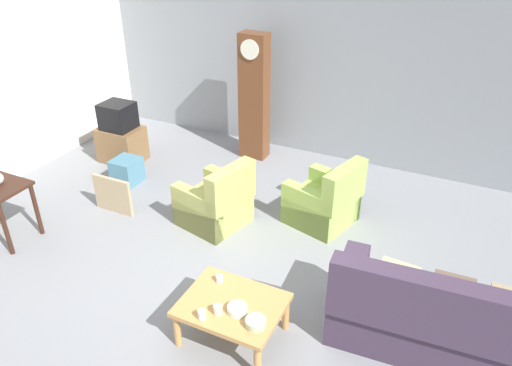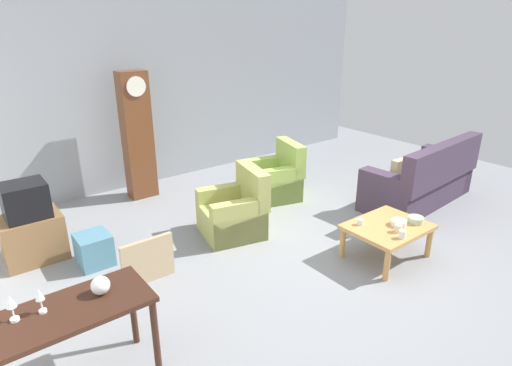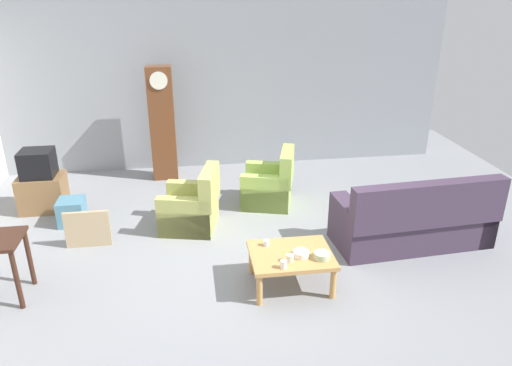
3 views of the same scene
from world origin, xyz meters
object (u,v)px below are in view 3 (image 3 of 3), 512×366
framed_picture_leaning (88,229)px  grandfather_clock (162,124)px  bowl_white_stacked (301,254)px  couch_floral (414,221)px  armchair_olive_near (192,208)px  coffee_table_wood (291,258)px  storage_box_blue (72,212)px  cup_blue_rimmed (266,243)px  armchair_olive_far (270,186)px  bowl_shallow_green (322,255)px  tv_crt (38,163)px  cup_cream_tall (290,258)px  cup_white_porcelain (284,264)px  tv_stand_cabinet (43,193)px

framed_picture_leaning → grandfather_clock: bearing=67.9°
framed_picture_leaning → bowl_white_stacked: size_ratio=3.18×
couch_floral → framed_picture_leaning: 4.44m
armchair_olive_near → coffee_table_wood: armchair_olive_near is taller
storage_box_blue → cup_blue_rimmed: (2.64, -1.81, 0.27)m
grandfather_clock → bowl_white_stacked: grandfather_clock is taller
armchair_olive_far → coffee_table_wood: armchair_olive_far is taller
bowl_white_stacked → bowl_shallow_green: bearing=-19.9°
framed_picture_leaning → tv_crt: bearing=124.6°
couch_floral → tv_crt: 5.64m
coffee_table_wood → storage_box_blue: (-2.90, 2.03, -0.18)m
armchair_olive_near → coffee_table_wood: bearing=-55.7°
cup_cream_tall → bowl_white_stacked: 0.18m
coffee_table_wood → couch_floral: bearing=20.7°
couch_floral → grandfather_clock: bearing=138.9°
tv_crt → cup_cream_tall: 4.38m
tv_crt → bowl_shallow_green: size_ratio=2.52×
armchair_olive_near → cup_blue_rimmed: bearing=-58.9°
coffee_table_wood → framed_picture_leaning: size_ratio=1.60×
armchair_olive_near → armchair_olive_far: 1.42m
coffee_table_wood → cup_white_porcelain: size_ratio=10.27×
armchair_olive_near → grandfather_clock: size_ratio=0.46×
armchair_olive_near → storage_box_blue: (-1.78, 0.38, -0.11)m
cup_white_porcelain → tv_stand_cabinet: bearing=138.7°
storage_box_blue → armchair_olive_near: bearing=-12.1°
armchair_olive_near → bowl_white_stacked: bearing=-54.6°
armchair_olive_near → grandfather_clock: grandfather_clock is taller
bowl_white_stacked → grandfather_clock: bearing=113.8°
armchair_olive_near → grandfather_clock: bearing=102.2°
armchair_olive_far → bowl_white_stacked: (-0.04, -2.37, 0.16)m
tv_crt → armchair_olive_near: bearing=-22.3°
cup_blue_rimmed → bowl_white_stacked: 0.46m
armchair_olive_near → framed_picture_leaning: (-1.42, -0.35, -0.04)m
armchair_olive_far → coffee_table_wood: size_ratio=1.01×
couch_floral → armchair_olive_far: size_ratio=2.23×
grandfather_clock → cup_white_porcelain: bearing=-70.5°
cup_white_porcelain → bowl_shallow_green: (0.48, 0.14, -0.01)m
tv_stand_cabinet → storage_box_blue: tv_stand_cabinet is taller
couch_floral → coffee_table_wood: size_ratio=2.25×
cup_blue_rimmed → cup_cream_tall: bearing=-62.3°
armchair_olive_far → cup_white_porcelain: size_ratio=10.33×
couch_floral → armchair_olive_far: bearing=137.2°
armchair_olive_far → storage_box_blue: bearing=-175.0°
armchair_olive_near → framed_picture_leaning: bearing=-166.0°
tv_stand_cabinet → cup_cream_tall: 4.37m
tv_stand_cabinet → storage_box_blue: 0.79m
armchair_olive_far → cup_white_porcelain: armchair_olive_far is taller
grandfather_clock → tv_stand_cabinet: grandfather_clock is taller
couch_floral → grandfather_clock: 4.59m
armchair_olive_near → coffee_table_wood: size_ratio=0.98×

